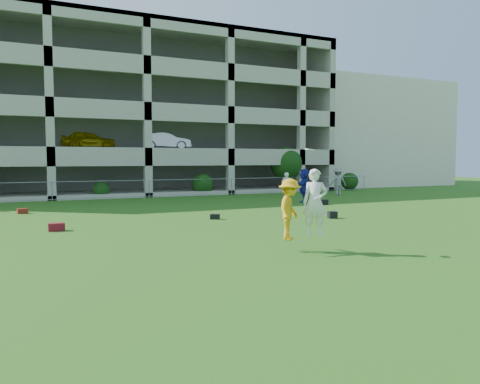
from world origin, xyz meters
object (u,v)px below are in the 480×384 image
bystander_e (286,186)px  crate_d (332,215)px  bystander_d (304,185)px  frisbee_contest (298,207)px  stucco_building (345,136)px  bystander_f (338,182)px  parking_garage (122,117)px

bystander_e → crate_d: bearing=81.2°
bystander_d → frisbee_contest: 15.00m
bystander_d → frisbee_contest: size_ratio=0.79×
stucco_building → bystander_f: 16.94m
stucco_building → bystander_e: bearing=-138.2°
crate_d → parking_garage: (-4.40, 22.92, 5.86)m
frisbee_contest → crate_d: bearing=46.6°
stucco_building → parking_garage: size_ratio=0.53×
parking_garage → frisbee_contest: bearing=-91.7°
bystander_e → bystander_f: bystander_f is taller
stucco_building → bystander_f: bearing=-129.4°
bystander_f → parking_garage: size_ratio=0.06×
stucco_building → parking_garage: bearing=-179.3°
crate_d → parking_garage: parking_garage is taller
stucco_building → crate_d: 30.15m
stucco_building → bystander_d: bearing=-133.7°
stucco_building → frisbee_contest: (-23.86, -28.77, -3.77)m
frisbee_contest → parking_garage: 28.88m
stucco_building → frisbee_contest: 37.56m
bystander_f → stucco_building: bearing=-115.6°
bystander_e → frisbee_contest: (-8.67, -15.20, 0.38)m
bystander_e → frisbee_contest: size_ratio=0.67×
stucco_building → bystander_e: 20.79m
stucco_building → bystander_e: size_ratio=9.51×
frisbee_contest → parking_garage: size_ratio=0.08×
bystander_d → bystander_e: bystander_d is taller
frisbee_contest → stucco_building: bearing=50.3°
bystander_e → frisbee_contest: frisbee_contest is taller
stucco_building → bystander_d: 22.87m
parking_garage → bystander_d: bearing=-65.0°
bystander_f → bystander_e: bearing=23.9°
bystander_f → frisbee_contest: bearing=63.8°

